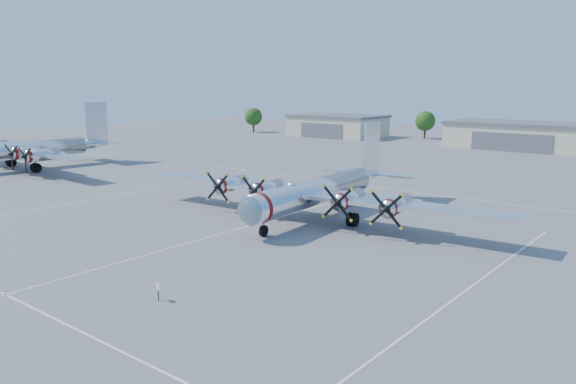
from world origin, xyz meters
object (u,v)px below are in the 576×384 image
Objects in this scene: hangar_west at (337,125)px; bomber_west at (34,168)px; info_placard at (158,289)px; tree_west at (425,121)px; main_bomber_b29 at (319,216)px; hangar_center at (522,135)px; tree_far_west at (253,117)px.

bomber_west is (-5.88, -75.99, -2.71)m from hangar_west.
tree_west is at bearing 130.11° from info_placard.
main_bomber_b29 is 24.75m from info_placard.
info_placard is (58.99, -22.60, 0.75)m from bomber_west.
tree_west is 88.03m from bomber_west.
hangar_west is 88.49m from main_bomber_b29.
hangar_center is 0.73× the size of main_bomber_b29.
hangar_center is 98.95m from info_placard.
hangar_center is at bearing 59.43° from bomber_west.
tree_far_west is 122.76m from info_placard.
bomber_west is (-50.88, -75.99, -2.71)m from hangar_center.
main_bomber_b29 is at bearing -71.41° from tree_west.
hangar_center is at bearing 117.56° from info_placard.
tree_far_west is (-25.00, -3.96, 1.51)m from hangar_west.
tree_west is (20.00, 8.04, 1.51)m from hangar_west.
hangar_west is at bearing 118.33° from main_bomber_b29.
hangar_west is at bearing -158.11° from tree_west.
hangar_center is at bearing -17.82° from tree_west.
tree_far_west is at bearing 131.56° from main_bomber_b29.
tree_west reaches higher than bomber_west.
tree_west reaches higher than info_placard.
bomber_west reaches higher than main_bomber_b29.
hangar_west is 3.40× the size of tree_west.
info_placard is at bearing -72.75° from tree_west.
bomber_west reaches higher than info_placard.
tree_far_west is (-70.00, -3.96, 1.51)m from hangar_center.
tree_far_west is 46.57m from tree_west.
bomber_west is (19.12, -72.03, -4.22)m from tree_far_west.
info_placard is at bearing -61.69° from hangar_west.
tree_west is at bearing 14.93° from tree_far_west.
tree_far_west is 101.38m from main_bomber_b29.
tree_west reaches higher than main_bomber_b29.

